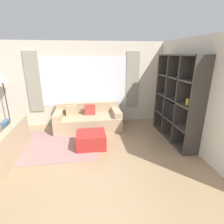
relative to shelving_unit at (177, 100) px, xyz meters
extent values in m
plane|color=#9E7F5B|center=(-2.45, -1.80, -1.13)|extent=(16.00, 16.00, 0.00)
cube|color=beige|center=(-2.45, 1.63, 0.22)|extent=(6.44, 0.07, 2.70)
cube|color=white|center=(-2.45, 1.59, 0.32)|extent=(2.88, 0.01, 1.60)
cube|color=#9E9984|center=(-4.06, 1.58, 0.32)|extent=(0.44, 0.03, 1.90)
cube|color=#9E9984|center=(-0.84, 1.58, 0.32)|extent=(0.44, 0.03, 1.90)
cube|color=beige|center=(0.20, -0.10, 0.22)|extent=(0.07, 4.59, 2.70)
cube|color=gray|center=(-3.26, 0.08, -1.13)|extent=(2.07, 1.80, 0.01)
cube|color=#515660|center=(0.16, -0.01, 0.02)|extent=(0.02, 1.86, 2.30)
cube|color=#3D3833|center=(-0.04, -0.93, 0.02)|extent=(0.41, 0.04, 2.30)
cube|color=#3D3833|center=(-0.04, -0.32, 0.02)|extent=(0.41, 0.04, 2.30)
cube|color=#3D3833|center=(-0.04, 0.30, 0.02)|extent=(0.41, 0.04, 2.30)
cube|color=#3D3833|center=(-0.04, 0.92, 0.02)|extent=(0.41, 0.04, 2.30)
cube|color=#3D3833|center=(-0.04, -0.01, -1.12)|extent=(0.41, 1.86, 0.04)
cube|color=#3D3833|center=(-0.04, -0.01, -0.56)|extent=(0.41, 1.86, 0.04)
cube|color=#3D3833|center=(-0.04, -0.01, 0.02)|extent=(0.41, 1.86, 0.04)
cube|color=#3D3833|center=(-0.04, -0.01, 0.59)|extent=(0.41, 1.86, 0.04)
cube|color=#3D3833|center=(-0.04, -0.01, 1.15)|extent=(0.41, 1.86, 0.04)
cube|color=black|center=(-0.20, 0.13, -0.30)|extent=(0.04, 0.71, 0.48)
cube|color=black|center=(-0.18, 0.13, -0.53)|extent=(0.10, 0.24, 0.03)
cylinder|color=gold|center=(-0.06, 0.62, -1.01)|extent=(0.09, 0.09, 0.18)
cube|color=gold|center=(-0.06, -0.60, 0.10)|extent=(0.09, 0.09, 0.14)
cylinder|color=#2856A8|center=(-0.06, 0.59, 0.09)|extent=(0.06, 0.06, 0.10)
cube|color=tan|center=(-2.40, 1.04, -0.92)|extent=(2.06, 0.98, 0.43)
cube|color=tan|center=(-2.40, 1.45, -0.54)|extent=(2.06, 0.18, 0.33)
cube|color=tan|center=(-3.31, 1.04, -0.61)|extent=(0.24, 0.92, 0.18)
cube|color=tan|center=(-1.49, 1.04, -0.61)|extent=(0.24, 0.92, 0.18)
cube|color=#AD3D33|center=(-2.33, 1.17, -0.53)|extent=(0.34, 0.12, 0.34)
cube|color=tan|center=(-2.92, 1.17, -0.53)|extent=(0.35, 0.15, 0.34)
cube|color=tan|center=(-4.12, -0.39, -0.54)|extent=(0.18, 1.67, 0.33)
cube|color=tan|center=(-4.52, 0.32, -0.61)|extent=(0.92, 0.24, 0.18)
cube|color=slate|center=(-4.40, 0.01, -0.53)|extent=(0.14, 0.35, 0.34)
cube|color=#A82823|center=(-2.35, -0.15, -0.94)|extent=(0.74, 0.66, 0.39)
cylinder|color=black|center=(-4.85, 1.32, -1.12)|extent=(0.26, 0.26, 0.02)
cylinder|color=#2D2D30|center=(-4.85, 1.32, -0.36)|extent=(0.03, 0.03, 1.50)
cone|color=silver|center=(-4.85, 1.32, 0.52)|extent=(0.29, 0.29, 0.26)
camera|label=1|loc=(-2.41, -4.25, 1.16)|focal=28.00mm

